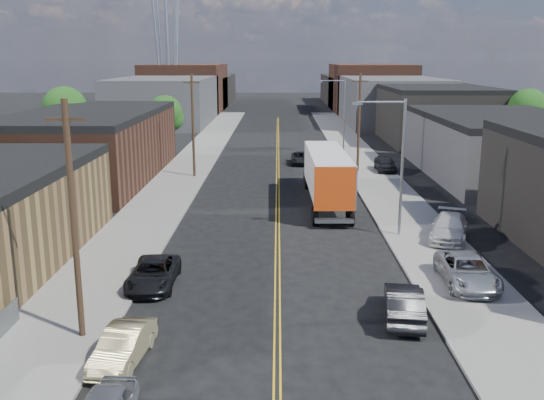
{
  "coord_description": "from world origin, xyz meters",
  "views": [
    {
      "loc": [
        0.01,
        -13.38,
        11.55
      ],
      "look_at": [
        -0.37,
        24.83,
        2.5
      ],
      "focal_mm": 40.0,
      "sensor_mm": 36.0,
      "label": 1
    }
  ],
  "objects_px": {
    "semi_truck": "(326,172)",
    "car_right_oncoming": "(404,303)",
    "car_left_b": "(123,346)",
    "car_left_c": "(153,273)",
    "car_right_lot_a": "(467,271)",
    "car_ahead_truck": "(301,158)",
    "car_right_lot_c": "(385,163)",
    "car_right_lot_b": "(449,227)"
  },
  "relations": [
    {
      "from": "car_right_oncoming",
      "to": "car_ahead_truck",
      "type": "distance_m",
      "value": 40.84
    },
    {
      "from": "car_left_c",
      "to": "car_right_lot_c",
      "type": "bearing_deg",
      "value": 60.71
    },
    {
      "from": "car_right_oncoming",
      "to": "car_right_lot_c",
      "type": "bearing_deg",
      "value": -90.49
    },
    {
      "from": "semi_truck",
      "to": "car_left_b",
      "type": "height_order",
      "value": "semi_truck"
    },
    {
      "from": "car_left_b",
      "to": "car_right_lot_c",
      "type": "xyz_separation_m",
      "value": [
        16.95,
        39.9,
        0.25
      ]
    },
    {
      "from": "semi_truck",
      "to": "car_right_lot_a",
      "type": "height_order",
      "value": "semi_truck"
    },
    {
      "from": "car_left_c",
      "to": "semi_truck",
      "type": "bearing_deg",
      "value": 60.8
    },
    {
      "from": "semi_truck",
      "to": "car_right_oncoming",
      "type": "distance_m",
      "value": 23.02
    },
    {
      "from": "semi_truck",
      "to": "car_right_lot_b",
      "type": "height_order",
      "value": "semi_truck"
    },
    {
      "from": "car_left_b",
      "to": "car_left_c",
      "type": "relative_size",
      "value": 0.84
    },
    {
      "from": "car_left_c",
      "to": "car_ahead_truck",
      "type": "bearing_deg",
      "value": 75.56
    },
    {
      "from": "car_right_lot_a",
      "to": "car_right_lot_b",
      "type": "relative_size",
      "value": 1.01
    },
    {
      "from": "car_right_oncoming",
      "to": "car_left_c",
      "type": "bearing_deg",
      "value": -10.2
    },
    {
      "from": "car_right_oncoming",
      "to": "car_right_lot_a",
      "type": "xyz_separation_m",
      "value": [
        4.03,
        3.96,
        0.12
      ]
    },
    {
      "from": "car_right_lot_a",
      "to": "car_left_b",
      "type": "bearing_deg",
      "value": -151.4
    },
    {
      "from": "car_right_lot_a",
      "to": "car_ahead_truck",
      "type": "bearing_deg",
      "value": 102.51
    },
    {
      "from": "car_left_c",
      "to": "car_right_lot_a",
      "type": "height_order",
      "value": "car_right_lot_a"
    },
    {
      "from": "car_right_lot_b",
      "to": "car_right_lot_c",
      "type": "height_order",
      "value": "car_right_lot_c"
    },
    {
      "from": "car_right_oncoming",
      "to": "car_ahead_truck",
      "type": "xyz_separation_m",
      "value": [
        -3.08,
        40.72,
        -0.11
      ]
    },
    {
      "from": "car_right_lot_b",
      "to": "semi_truck",
      "type": "bearing_deg",
      "value": 141.8
    },
    {
      "from": "car_left_c",
      "to": "car_right_lot_c",
      "type": "relative_size",
      "value": 1.07
    },
    {
      "from": "car_right_lot_a",
      "to": "car_right_lot_b",
      "type": "distance_m",
      "value": 8.1
    },
    {
      "from": "car_right_lot_a",
      "to": "car_left_c",
      "type": "bearing_deg",
      "value": -178.45
    },
    {
      "from": "car_left_b",
      "to": "car_right_oncoming",
      "type": "xyz_separation_m",
      "value": [
        11.63,
        4.04,
        0.08
      ]
    },
    {
      "from": "semi_truck",
      "to": "car_left_c",
      "type": "height_order",
      "value": "semi_truck"
    },
    {
      "from": "car_ahead_truck",
      "to": "car_right_lot_a",
      "type": "bearing_deg",
      "value": -78.59
    },
    {
      "from": "car_left_b",
      "to": "car_right_lot_b",
      "type": "distance_m",
      "value": 23.31
    },
    {
      "from": "car_left_c",
      "to": "car_right_lot_b",
      "type": "distance_m",
      "value": 19.15
    },
    {
      "from": "car_right_oncoming",
      "to": "car_right_lot_b",
      "type": "relative_size",
      "value": 0.88
    },
    {
      "from": "car_left_c",
      "to": "car_ahead_truck",
      "type": "xyz_separation_m",
      "value": [
        9.0,
        36.76,
        -0.03
      ]
    },
    {
      "from": "semi_truck",
      "to": "car_left_b",
      "type": "bearing_deg",
      "value": -110.96
    },
    {
      "from": "car_right_lot_a",
      "to": "car_right_lot_b",
      "type": "bearing_deg",
      "value": 82.44
    },
    {
      "from": "semi_truck",
      "to": "car_ahead_truck",
      "type": "xyz_separation_m",
      "value": [
        -1.29,
        17.84,
        -1.82
      ]
    },
    {
      "from": "car_left_c",
      "to": "car_left_b",
      "type": "bearing_deg",
      "value": -87.5
    },
    {
      "from": "car_right_lot_b",
      "to": "car_left_b",
      "type": "bearing_deg",
      "value": -117.92
    },
    {
      "from": "car_right_lot_a",
      "to": "semi_truck",
      "type": "bearing_deg",
      "value": 108.68
    },
    {
      "from": "car_right_lot_c",
      "to": "car_left_c",
      "type": "bearing_deg",
      "value": -118.31
    },
    {
      "from": "car_right_oncoming",
      "to": "car_right_lot_b",
      "type": "distance_m",
      "value": 13.09
    },
    {
      "from": "car_left_c",
      "to": "car_right_oncoming",
      "type": "distance_m",
      "value": 12.71
    },
    {
      "from": "semi_truck",
      "to": "car_right_lot_a",
      "type": "xyz_separation_m",
      "value": [
        5.83,
        -18.93,
        -1.58
      ]
    },
    {
      "from": "car_left_c",
      "to": "car_right_lot_b",
      "type": "relative_size",
      "value": 0.93
    },
    {
      "from": "semi_truck",
      "to": "car_right_lot_a",
      "type": "bearing_deg",
      "value": -73.77
    }
  ]
}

